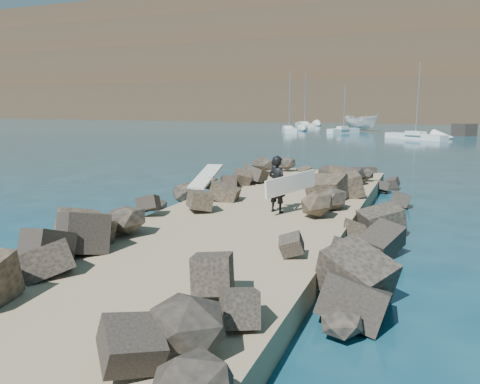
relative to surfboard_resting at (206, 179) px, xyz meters
The scene contains 13 objects.
ground 4.78m from the surfboard_resting, 46.29° to the right, with size 800.00×800.00×0.00m, color #0F384C.
jetty 6.31m from the surfboard_resting, 59.03° to the right, with size 6.00×26.00×0.60m, color #8C7759.
riprap_left 4.91m from the surfboard_resting, 86.19° to the right, with size 2.60×22.00×1.00m, color black.
riprap_right 7.85m from the surfboard_resting, 38.51° to the right, with size 2.60×22.00×1.00m, color black.
headland 157.89m from the surfboard_resting, 85.17° to the left, with size 360.00×140.00×32.00m, color #2D4919.
surfboard_resting is the anchor object (origin of this frame).
boat_imported 58.13m from the surfboard_resting, 91.59° to the left, with size 2.47×6.56×2.53m, color silver.
surfer_with_board 4.79m from the surfboard_resting, 35.04° to the right, with size 1.38×2.04×1.81m.
sailboat_c 42.46m from the surfboard_resting, 80.83° to the left, with size 7.10×5.61×8.99m.
sailboat_b 51.47m from the surfboard_resting, 93.55° to the left, with size 4.01×5.32×6.84m.
sailboat_e 70.23m from the surfboard_resting, 100.95° to the left, with size 5.27×8.05×9.68m.
sailboat_a 51.86m from the surfboard_resting, 102.31° to the left, with size 4.12×7.57×8.96m.
headland_buildings 153.73m from the surfboard_resting, 82.33° to the left, with size 137.50×30.50×5.00m.
Camera 1 is at (4.94, -13.31, 3.98)m, focal length 35.00 mm.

